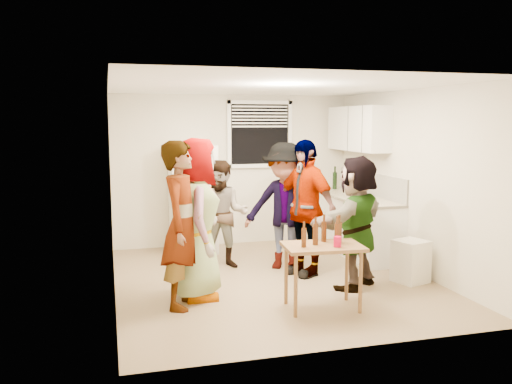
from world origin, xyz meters
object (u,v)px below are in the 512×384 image
object	(u,v)px
refrigerator	(193,198)
guest_back_left	(223,267)
blue_cup	(362,204)
beer_bottle_table	(304,247)
guest_orange	(355,287)
guest_back_right	(284,268)
serving_table	(322,308)
red_cup	(337,247)
kettle	(353,196)
trash_bin	(411,263)
guest_stripe	(184,306)
wine_bottle	(335,189)
guest_grey	(196,297)
beer_bottle_counter	(361,200)
guest_black	(304,274)

from	to	relation	value
refrigerator	guest_back_left	bearing A→B (deg)	-76.73
blue_cup	beer_bottle_table	bearing A→B (deg)	-133.05
guest_orange	guest_back_right	bearing A→B (deg)	-99.00
serving_table	red_cup	world-z (taller)	red_cup
kettle	guest_back_left	size ratio (longest dim) A/B	0.16
trash_bin	guest_back_left	distance (m)	2.58
trash_bin	beer_bottle_table	xyz separation A→B (m)	(-1.72, -0.67, 0.47)
trash_bin	guest_stripe	size ratio (longest dim) A/B	0.29
beer_bottle_table	guest_back_right	world-z (taller)	beer_bottle_table
wine_bottle	kettle	bearing A→B (deg)	-96.06
serving_table	guest_grey	bearing A→B (deg)	149.99
wine_bottle	guest_back_right	xyz separation A→B (m)	(-1.41, -1.51, -0.90)
beer_bottle_table	blue_cup	bearing A→B (deg)	46.95
red_cup	guest_back_right	distance (m)	1.97
beer_bottle_counter	red_cup	distance (m)	2.40
guest_black	red_cup	bearing A→B (deg)	-30.55
guest_orange	blue_cup	bearing A→B (deg)	-157.37
trash_bin	guest_black	bearing A→B (deg)	149.44
guest_stripe	guest_back_right	xyz separation A→B (m)	(1.60, 1.22, 0.00)
refrigerator	kettle	size ratio (longest dim) A/B	7.16
wine_bottle	guest_black	xyz separation A→B (m)	(-1.25, -1.87, -0.90)
serving_table	guest_back_right	size ratio (longest dim) A/B	0.48
beer_bottle_counter	serving_table	size ratio (longest dim) A/B	0.24
guest_stripe	guest_orange	distance (m)	2.19
blue_cup	guest_stripe	size ratio (longest dim) A/B	0.06
wine_bottle	beer_bottle_table	bearing A→B (deg)	-118.58
guest_stripe	kettle	bearing A→B (deg)	-32.83
red_cup	blue_cup	bearing A→B (deg)	56.08
refrigerator	guest_black	world-z (taller)	refrigerator
guest_grey	guest_orange	world-z (taller)	guest_grey
kettle	beer_bottle_counter	xyz separation A→B (m)	(-0.05, -0.38, 0.00)
serving_table	guest_black	xyz separation A→B (m)	(0.28, 1.34, 0.00)
wine_bottle	red_cup	bearing A→B (deg)	-113.03
kettle	guest_grey	distance (m)	3.25
beer_bottle_table	guest_orange	xyz separation A→B (m)	(0.95, 0.67, -0.72)
refrigerator	beer_bottle_table	xyz separation A→B (m)	(0.73, -3.11, -0.13)
trash_bin	serving_table	size ratio (longest dim) A/B	0.64
kettle	red_cup	world-z (taller)	kettle
trash_bin	guest_grey	xyz separation A→B (m)	(-2.77, 0.11, -0.25)
wine_bottle	blue_cup	xyz separation A→B (m)	(-0.31, -1.69, 0.00)
blue_cup	guest_back_left	world-z (taller)	blue_cup
beer_bottle_counter	beer_bottle_table	world-z (taller)	beer_bottle_counter
serving_table	red_cup	size ratio (longest dim) A/B	7.53
guest_grey	guest_stripe	world-z (taller)	guest_grey
kettle	guest_orange	world-z (taller)	kettle
serving_table	red_cup	xyz separation A→B (m)	(0.11, -0.13, 0.72)
trash_bin	guest_back_left	bearing A→B (deg)	148.58
guest_grey	blue_cup	bearing A→B (deg)	-70.26
wine_bottle	blue_cup	world-z (taller)	wine_bottle
wine_bottle	beer_bottle_table	size ratio (longest dim) A/B	1.42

